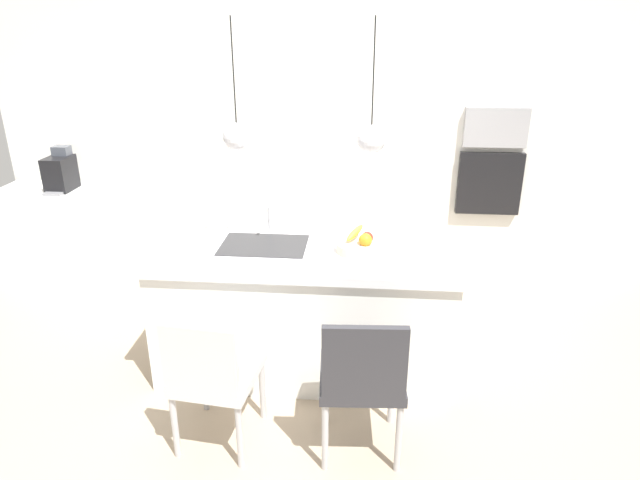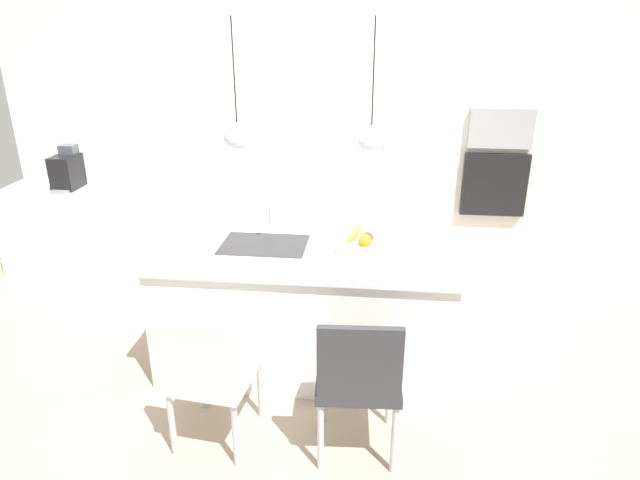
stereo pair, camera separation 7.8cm
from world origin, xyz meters
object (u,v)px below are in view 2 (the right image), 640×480
object	(u,v)px
chair_middle	(358,377)
fruit_bowl	(360,245)
oven	(494,184)
chair_near	(210,371)
microwave	(501,128)
coffee_machine	(67,171)

from	to	relation	value
chair_middle	fruit_bowl	bearing A→B (deg)	92.73
oven	chair_near	xyz separation A→B (m)	(-1.89, -2.43, -0.41)
chair_near	chair_middle	world-z (taller)	chair_middle
microwave	chair_near	xyz separation A→B (m)	(-1.89, -2.43, -0.91)
coffee_machine	microwave	distance (m)	3.86
chair_near	chair_middle	distance (m)	0.81
microwave	chair_middle	xyz separation A→B (m)	(-1.09, -2.43, -0.89)
microwave	chair_middle	distance (m)	2.80
oven	fruit_bowl	bearing A→B (deg)	-124.63
fruit_bowl	oven	xyz separation A→B (m)	(1.12, 1.63, -0.03)
microwave	oven	xyz separation A→B (m)	(0.00, 0.00, -0.50)
fruit_bowl	coffee_machine	size ratio (longest dim) A/B	0.78
microwave	oven	bearing A→B (deg)	0.00
microwave	fruit_bowl	bearing A→B (deg)	-124.63
coffee_machine	chair_middle	distance (m)	3.50
coffee_machine	microwave	xyz separation A→B (m)	(3.82, 0.30, 0.41)
coffee_machine	microwave	world-z (taller)	microwave
oven	chair_middle	world-z (taller)	oven
coffee_machine	chair_middle	world-z (taller)	coffee_machine
fruit_bowl	oven	bearing A→B (deg)	55.37
fruit_bowl	coffee_machine	bearing A→B (deg)	153.80
microwave	oven	distance (m)	0.50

